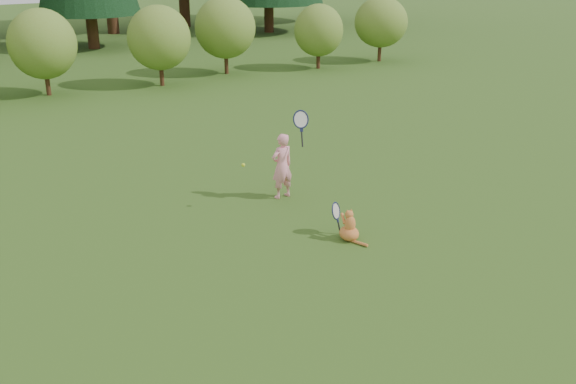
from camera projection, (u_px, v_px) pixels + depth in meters
ground at (306, 255)px, 9.43m from camera, size 100.00×100.00×0.00m
shrub_row at (59, 49)px, 19.10m from camera, size 28.00×3.00×2.80m
child at (283, 164)px, 11.41m from camera, size 0.70×0.47×1.78m
cat at (349, 224)px, 9.86m from camera, size 0.40×0.70×0.68m
tennis_ball at (243, 165)px, 10.85m from camera, size 0.06×0.06×0.06m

